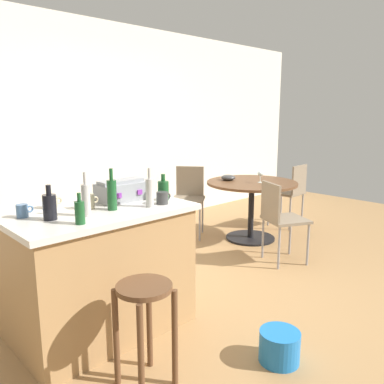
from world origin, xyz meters
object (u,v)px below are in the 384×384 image
object	(u,v)px
dining_table	(252,195)
bottle_4	(86,199)
toolbox	(121,191)
bottle_2	(163,190)
cup_2	(162,198)
bottle_5	(112,194)
bottle_1	(80,212)
bottle_3	(150,192)
folding_chair_near	(291,190)
wooden_stool	(145,313)
bottle_0	(50,206)
wine_glass	(260,174)
cup_1	(88,202)
cup_0	(52,202)
plastic_bucket	(279,346)
folding_chair_far	(189,195)
kitchen_island	(98,268)
serving_bowl	(228,177)
folding_chair_left	(280,216)
cup_3	(23,211)

from	to	relation	value
dining_table	bottle_4	world-z (taller)	bottle_4
toolbox	bottle_2	size ratio (longest dim) A/B	1.84
cup_2	bottle_5	bearing A→B (deg)	164.48
bottle_1	bottle_3	size ratio (longest dim) A/B	0.69
folding_chair_near	bottle_3	bearing A→B (deg)	-166.08
wooden_stool	bottle_0	bearing A→B (deg)	109.73
dining_table	bottle_5	bearing A→B (deg)	-164.49
bottle_3	wine_glass	world-z (taller)	bottle_3
bottle_0	cup_1	world-z (taller)	bottle_0
bottle_3	wine_glass	size ratio (longest dim) A/B	1.92
cup_2	cup_1	bearing A→B (deg)	152.61
toolbox	bottle_0	size ratio (longest dim) A/B	1.66
cup_0	cup_2	bearing A→B (deg)	-33.93
plastic_bucket	bottle_3	bearing A→B (deg)	109.45
bottle_2	cup_0	bearing A→B (deg)	155.77
folding_chair_far	cup_0	bearing A→B (deg)	-155.86
kitchen_island	toolbox	world-z (taller)	toolbox
cup_2	serving_bowl	distance (m)	2.19
kitchen_island	folding_chair_far	size ratio (longest dim) A/B	1.41
folding_chair_left	wine_glass	size ratio (longest dim) A/B	6.02
bottle_5	cup_2	world-z (taller)	bottle_5
bottle_2	cup_1	distance (m)	0.57
wooden_stool	bottle_4	bearing A→B (deg)	91.94
bottle_0	serving_bowl	xyz separation A→B (m)	(2.69, 0.90, -0.23)
bottle_4	serving_bowl	distance (m)	2.67
dining_table	cup_2	distance (m)	2.22
bottle_2	folding_chair_far	bearing A→B (deg)	41.45
wooden_stool	bottle_0	size ratio (longest dim) A/B	2.83
bottle_3	plastic_bucket	size ratio (longest dim) A/B	1.06
cup_2	wooden_stool	bearing A→B (deg)	-137.67
bottle_2	wine_glass	world-z (taller)	bottle_2
bottle_1	cup_1	distance (m)	0.38
kitchen_island	serving_bowl	xyz separation A→B (m)	(2.33, 0.80, 0.31)
cup_0	cup_3	size ratio (longest dim) A/B	1.09
toolbox	serving_bowl	size ratio (longest dim) A/B	2.03
bottle_2	cup_2	world-z (taller)	bottle_2
bottle_4	serving_bowl	xyz separation A→B (m)	(2.48, 0.96, -0.25)
cup_2	bottle_4	bearing A→B (deg)	172.19
cup_2	serving_bowl	size ratio (longest dim) A/B	0.67
folding_chair_near	cup_3	distance (m)	3.81
dining_table	bottle_3	xyz separation A→B (m)	(-2.16, -0.77, 0.45)
wooden_stool	bottle_2	size ratio (longest dim) A/B	3.13
folding_chair_far	cup_0	xyz separation A→B (m)	(-2.24, -1.00, 0.42)
wooden_stool	serving_bowl	xyz separation A→B (m)	(2.46, 1.54, 0.32)
kitchen_island	toolbox	xyz separation A→B (m)	(0.26, 0.06, 0.53)
wooden_stool	cup_2	size ratio (longest dim) A/B	5.14
dining_table	cup_2	bearing A→B (deg)	-159.44
serving_bowl	toolbox	bearing A→B (deg)	-160.24
wooden_stool	bottle_1	distance (m)	0.70
folding_chair_near	cup_0	bearing A→B (deg)	-174.99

